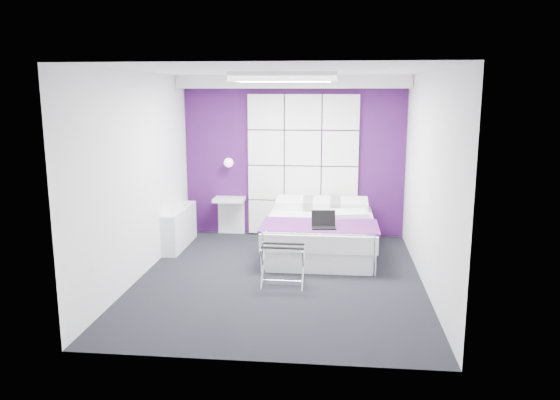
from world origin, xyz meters
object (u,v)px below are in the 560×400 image
object	(u,v)px
luggage_rack	(283,265)
laptop	(324,224)
radiator	(180,227)
bed	(320,234)
wall_lamp	(229,162)
nightstand	(229,199)

from	to	relation	value
luggage_rack	laptop	xyz separation A→B (m)	(0.47, 0.79, 0.35)
radiator	bed	distance (m)	2.17
wall_lamp	radiator	world-z (taller)	wall_lamp
radiator	nightstand	distance (m)	1.01
nightstand	laptop	xyz separation A→B (m)	(1.59, -1.47, -0.01)
laptop	wall_lamp	bearing A→B (deg)	131.03
wall_lamp	bed	size ratio (longest dim) A/B	0.08
wall_lamp	bed	xyz separation A→B (m)	(1.53, -0.89, -0.93)
nightstand	radiator	bearing A→B (deg)	-131.76
nightstand	bed	bearing A→B (deg)	-29.25
bed	radiator	bearing A→B (deg)	176.48
wall_lamp	luggage_rack	world-z (taller)	wall_lamp
nightstand	luggage_rack	world-z (taller)	nightstand
wall_lamp	bed	world-z (taller)	wall_lamp
nightstand	laptop	distance (m)	2.16
radiator	bed	world-z (taller)	bed
bed	laptop	xyz separation A→B (m)	(0.06, -0.62, 0.31)
wall_lamp	laptop	bearing A→B (deg)	-43.55
radiator	luggage_rack	world-z (taller)	radiator
radiator	nightstand	size ratio (longest dim) A/B	2.40
radiator	laptop	size ratio (longest dim) A/B	3.72
bed	laptop	world-z (taller)	laptop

